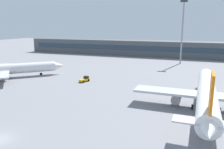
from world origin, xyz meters
TOP-DOWN VIEW (x-y plane):
  - ground_plane at (0.00, 40.00)m, footprint 400.00×400.00m
  - terminal_building at (0.00, 109.91)m, footprint 153.03×12.13m
  - airplane_near at (31.67, 27.78)m, footprint 31.78×45.73m
  - airplane_mid at (-32.72, 34.94)m, footprint 31.54×30.02m
  - baggage_tug_yellow at (-4.74, 39.60)m, footprint 2.64×3.88m
  - floodlight_tower_west at (21.56, 88.18)m, footprint 3.20×0.80m

SIDE VIEW (x-z plane):
  - ground_plane at x=0.00m, z-range 0.00..0.00m
  - baggage_tug_yellow at x=-4.74m, z-range -0.08..1.67m
  - airplane_mid at x=-32.72m, z-range -1.94..8.01m
  - airplane_near at x=31.67m, z-range -2.21..9.11m
  - terminal_building at x=0.00m, z-range 0.00..9.00m
  - floodlight_tower_west at x=21.56m, z-range 2.07..31.54m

